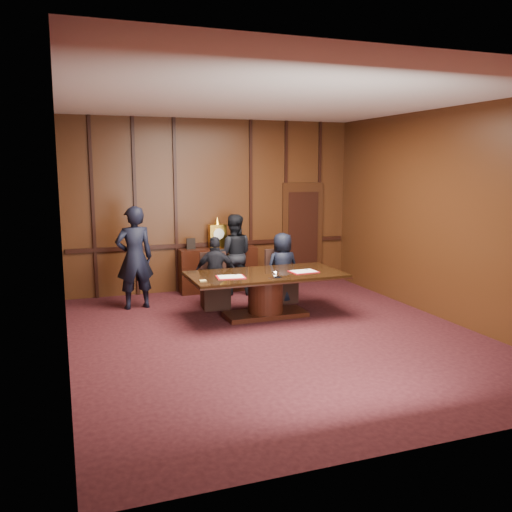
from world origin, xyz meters
The scene contains 13 objects.
room centered at (0.07, 0.14, 1.72)m, with size 7.00×7.04×3.50m.
sideboard centered at (0.00, 3.26, 0.49)m, with size 1.60×0.45×1.54m.
conference_table centered at (0.23, 1.10, 0.51)m, with size 2.62×1.32×0.76m.
folder_left centered at (-0.44, 0.95, 0.77)m, with size 0.50×0.38×0.02m.
folder_right centered at (0.88, 0.97, 0.77)m, with size 0.48×0.36×0.02m.
inkstand centered at (0.23, 0.65, 0.81)m, with size 0.20×0.14×0.12m.
notepad centered at (-0.93, 0.84, 0.77)m, with size 0.10×0.07×0.01m, color #EFCB75.
chair_left centered at (-0.42, 1.98, 0.29)m, with size 0.52×0.52×0.99m.
chair_right centered at (0.87, 1.98, 0.29)m, with size 0.53×0.53×0.99m.
signatory_left centered at (-0.42, 1.90, 0.66)m, with size 0.77×0.32×1.31m, color black.
signatory_right centered at (0.88, 1.90, 0.67)m, with size 0.65×0.42×1.33m, color black.
witness_left centered at (-1.79, 2.43, 0.93)m, with size 0.68×0.44×1.86m, color black.
witness_right centered at (0.23, 2.89, 0.81)m, with size 0.78×0.61×1.61m, color black.
Camera 1 is at (-3.00, -7.32, 2.56)m, focal length 38.00 mm.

